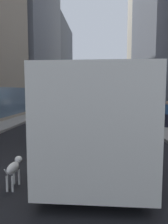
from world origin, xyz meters
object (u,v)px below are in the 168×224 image
Objects in this scene: car_black_suv at (99,104)px; car_yellow_taxi at (106,98)px; car_grey_wagon at (84,98)px; transit_bus at (98,107)px; dalmatian_dog at (14,168)px; box_truck at (85,96)px; pedestrian_in_coat at (167,114)px; car_white_van at (89,99)px.

car_black_suv is 1.09× the size of car_yellow_taxi.
car_black_suv is 25.01m from car_grey_wagon.
transit_bus reaches higher than car_black_suv.
dalmatian_dog is at bearing -94.45° from car_yellow_taxi.
transit_bus reaches higher than car_yellow_taxi.
box_truck reaches higher than car_yellow_taxi.
dalmatian_dog is 10.92m from pedestrian_in_coat.
pedestrian_in_coat reaches higher than car_white_van.
car_black_suv is 0.59× the size of box_truck.
box_truck is (-2.40, 7.77, 0.84)m from car_black_suv.
car_white_van is 10.60m from box_truck.
car_yellow_taxi is (1.60, 25.32, -0.00)m from car_black_suv.
car_yellow_taxi is at bearing 94.16° from pedestrian_in_coat.
transit_bus is 2.45× the size of car_grey_wagon.
transit_bus is 2.85× the size of car_yellow_taxi.
transit_bus is 1.54× the size of box_truck.
pedestrian_in_coat is at bearing -85.84° from car_yellow_taxi.
car_white_van is 2.33× the size of pedestrian_in_coat.
car_yellow_taxi is 2.39× the size of pedestrian_in_coat.
transit_bus is at bearing 64.88° from dalmatian_dog.
box_truck is 7.79× the size of dalmatian_dog.
car_grey_wagon is (-5.60, -0.63, 0.00)m from car_yellow_taxi.
box_truck reaches higher than car_grey_wagon.
car_grey_wagon is at bearing 92.33° from dalmatian_dog.
dalmatian_dog is (-2.09, -4.47, -1.26)m from transit_bus.
car_white_van is at bearing -75.84° from car_grey_wagon.
transit_bus is 11.98× the size of dalmatian_dog.
car_black_suv reaches higher than dalmatian_dog.
car_white_van is (-2.40, 18.34, -0.00)m from car_black_suv.
car_white_van is at bearing 90.00° from box_truck.
transit_bus is at bearing -135.92° from pedestrian_in_coat.
transit_bus reaches higher than car_white_van.
car_white_van is 4.09× the size of dalmatian_dog.
car_yellow_taxi is (1.60, 43.04, -0.96)m from transit_bus.
pedestrian_in_coat is at bearing 53.33° from dalmatian_dog.
dalmatian_dog is at bearing -115.12° from transit_bus.
car_white_van and car_grey_wagon have the same top height.
box_truck is at bearing -102.84° from car_yellow_taxi.
car_yellow_taxi and car_grey_wagon have the same top height.
car_grey_wagon is at bearing 95.40° from box_truck.
transit_bus is 42.61m from car_grey_wagon.
car_grey_wagon is (-4.00, 42.41, -0.95)m from transit_bus.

